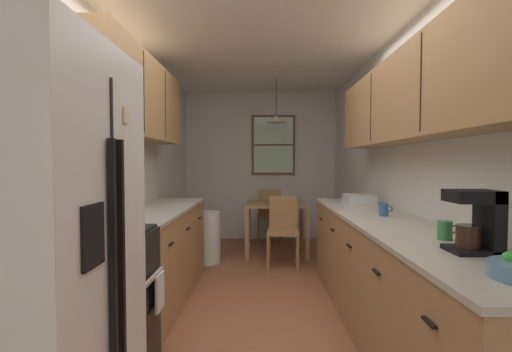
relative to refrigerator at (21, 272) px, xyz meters
The scene contains 25 objects.
ground_plane 2.57m from the refrigerator, 67.17° to the left, with size 12.00×12.00×0.00m, color #995B3D.
wall_left 2.28m from the refrigerator, 100.67° to the left, with size 0.10×9.00×2.55m, color silver.
wall_right 3.20m from the refrigerator, 44.14° to the left, with size 0.10×9.00×2.55m, color silver.
wall_back 4.97m from the refrigerator, 79.15° to the left, with size 4.40×0.10×2.55m, color silver.
ceiling_slab 2.93m from the refrigerator, 67.17° to the left, with size 4.40×9.00×0.08m, color white.
refrigerator is the anchor object (origin of this frame).
stove_range 0.85m from the refrigerator, 94.86° to the left, with size 0.66×0.64×1.10m.
microwave_over_range 1.10m from the refrigerator, 103.55° to the left, with size 0.39×0.57×0.34m.
counter_left 2.08m from the refrigerator, 91.90° to the left, with size 0.64×1.97×0.90m.
upper_cabinets_left 2.24m from the refrigerator, 95.98° to the left, with size 0.33×2.05×0.75m.
counter_right 2.39m from the refrigerator, 34.72° to the left, with size 0.64×3.29×0.90m.
upper_cabinets_right 2.61m from the refrigerator, 31.88° to the left, with size 0.33×2.97×0.64m.
dining_table 4.00m from the refrigerator, 73.04° to the left, with size 0.88×0.80×0.75m.
dining_chair_near 3.46m from the refrigerator, 69.00° to the left, with size 0.43×0.43×0.90m.
dining_chair_far 4.57m from the refrigerator, 76.27° to the left, with size 0.40×0.40×0.90m.
pendant_light 4.13m from the refrigerator, 73.04° to the left, with size 0.29×0.29×0.63m.
back_window 4.98m from the refrigerator, 76.45° to the left, with size 0.75×0.05×1.03m.
trash_bin 3.39m from the refrigerator, 86.01° to the left, with size 0.35×0.35×0.68m, color white.
storage_canister 1.28m from the refrigerator, 93.04° to the left, with size 0.10×0.10×0.18m.
dish_towel 1.02m from the refrigerator, 71.74° to the left, with size 0.02×0.16×0.24m, color white.
coffee_maker 2.04m from the refrigerator, 10.10° to the left, with size 0.22×0.18×0.30m.
mug_by_coffeemaker 2.49m from the refrigerator, 38.30° to the left, with size 0.11×0.07×0.11m.
mug_spare 2.10m from the refrigerator, 17.99° to the left, with size 0.12×0.08×0.11m.
dish_rack 3.10m from the refrigerator, 50.22° to the left, with size 0.28×0.34×0.10m, color silver.
table_serving_bowl 4.07m from the refrigerator, 72.83° to the left, with size 0.18×0.18×0.06m, color #E0D14C.
Camera 1 is at (0.02, -2.59, 1.34)m, focal length 24.99 mm.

